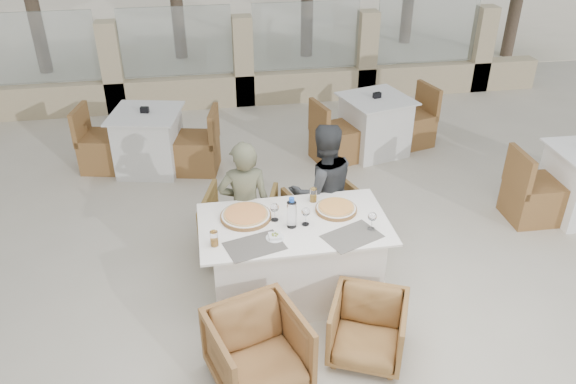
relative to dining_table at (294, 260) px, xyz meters
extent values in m
plane|color=#BDB6A1|center=(0.05, -0.05, -0.39)|extent=(80.00, 80.00, 0.00)
cube|color=#5A544D|center=(-0.37, -0.27, 0.39)|extent=(0.51, 0.41, 0.00)
cube|color=#625D54|center=(0.43, -0.27, 0.39)|extent=(0.53, 0.45, 0.00)
cylinder|color=#E0571E|center=(-0.39, 0.15, 0.41)|extent=(0.55, 0.55, 0.06)
cylinder|color=orange|center=(0.40, 0.13, 0.41)|extent=(0.46, 0.46, 0.05)
cylinder|color=#A0BCD2|center=(-0.03, -0.05, 0.52)|extent=(0.09, 0.09, 0.28)
cylinder|color=orange|center=(-0.68, -0.21, 0.45)|extent=(0.07, 0.07, 0.13)
cylinder|color=#BE841A|center=(0.23, 0.32, 0.45)|extent=(0.08, 0.08, 0.13)
imported|color=olive|center=(-0.40, 0.78, -0.07)|extent=(0.84, 0.86, 0.63)
imported|color=brown|center=(0.45, 0.66, -0.07)|extent=(0.87, 0.88, 0.64)
imported|color=brown|center=(-0.43, -0.93, -0.08)|extent=(0.82, 0.83, 0.61)
imported|color=olive|center=(0.44, -0.81, -0.12)|extent=(0.75, 0.76, 0.53)
imported|color=#5A5B42|center=(-0.37, 0.49, 0.28)|extent=(0.49, 0.32, 1.32)
imported|color=#323436|center=(0.39, 0.63, 0.30)|extent=(0.72, 0.60, 1.37)
camera|label=1|loc=(-0.71, -3.88, 3.01)|focal=35.00mm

